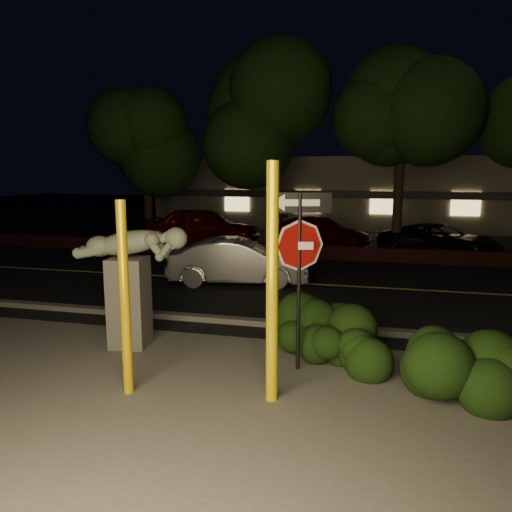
{
  "coord_description": "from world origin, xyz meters",
  "views": [
    {
      "loc": [
        1.93,
        -7.02,
        3.25
      ],
      "look_at": [
        -0.43,
        2.3,
        1.6
      ],
      "focal_mm": 35.0,
      "sensor_mm": 36.0,
      "label": 1
    }
  ],
  "objects_px": {
    "yellow_pole_left": "(125,300)",
    "silver_sedan": "(239,262)",
    "parked_car_darkred": "(320,232)",
    "sculpture": "(130,274)",
    "signpost": "(299,246)",
    "parked_car_dark": "(439,241)",
    "yellow_pole_right": "(272,285)",
    "parked_car_red": "(203,227)"
  },
  "relations": [
    {
      "from": "signpost",
      "to": "silver_sedan",
      "type": "height_order",
      "value": "signpost"
    },
    {
      "from": "yellow_pole_left",
      "to": "parked_car_darkred",
      "type": "height_order",
      "value": "yellow_pole_left"
    },
    {
      "from": "parked_car_darkred",
      "to": "parked_car_red",
      "type": "bearing_deg",
      "value": 118.33
    },
    {
      "from": "parked_car_red",
      "to": "sculpture",
      "type": "bearing_deg",
      "value": -167.99
    },
    {
      "from": "parked_car_darkred",
      "to": "parked_car_dark",
      "type": "relative_size",
      "value": 0.99
    },
    {
      "from": "yellow_pole_right",
      "to": "signpost",
      "type": "height_order",
      "value": "yellow_pole_right"
    },
    {
      "from": "parked_car_darkred",
      "to": "parked_car_dark",
      "type": "bearing_deg",
      "value": -89.8
    },
    {
      "from": "yellow_pole_right",
      "to": "sculpture",
      "type": "xyz_separation_m",
      "value": [
        -3.0,
        1.55,
        -0.3
      ]
    },
    {
      "from": "parked_car_darkred",
      "to": "sculpture",
      "type": "bearing_deg",
      "value": -171.19
    },
    {
      "from": "sculpture",
      "to": "parked_car_red",
      "type": "xyz_separation_m",
      "value": [
        -3.09,
        12.22,
        -0.55
      ]
    },
    {
      "from": "silver_sedan",
      "to": "parked_car_dark",
      "type": "distance_m",
      "value": 8.8
    },
    {
      "from": "yellow_pole_left",
      "to": "silver_sedan",
      "type": "bearing_deg",
      "value": 93.41
    },
    {
      "from": "yellow_pole_right",
      "to": "parked_car_darkred",
      "type": "distance_m",
      "value": 14.86
    },
    {
      "from": "yellow_pole_left",
      "to": "parked_car_red",
      "type": "bearing_deg",
      "value": 105.87
    },
    {
      "from": "silver_sedan",
      "to": "parked_car_dark",
      "type": "relative_size",
      "value": 0.9
    },
    {
      "from": "yellow_pole_right",
      "to": "signpost",
      "type": "bearing_deg",
      "value": 81.51
    },
    {
      "from": "yellow_pole_left",
      "to": "parked_car_dark",
      "type": "height_order",
      "value": "yellow_pole_left"
    },
    {
      "from": "yellow_pole_right",
      "to": "silver_sedan",
      "type": "height_order",
      "value": "yellow_pole_right"
    },
    {
      "from": "parked_car_dark",
      "to": "yellow_pole_left",
      "type": "bearing_deg",
      "value": -177.36
    },
    {
      "from": "sculpture",
      "to": "parked_car_darkred",
      "type": "height_order",
      "value": "sculpture"
    },
    {
      "from": "sculpture",
      "to": "parked_car_red",
      "type": "distance_m",
      "value": 12.62
    },
    {
      "from": "sculpture",
      "to": "parked_car_dark",
      "type": "xyz_separation_m",
      "value": [
        6.58,
        11.82,
        -0.77
      ]
    },
    {
      "from": "yellow_pole_left",
      "to": "signpost",
      "type": "relative_size",
      "value": 0.98
    },
    {
      "from": "parked_car_darkred",
      "to": "yellow_pole_right",
      "type": "bearing_deg",
      "value": -158.78
    },
    {
      "from": "signpost",
      "to": "parked_car_red",
      "type": "bearing_deg",
      "value": 103.04
    },
    {
      "from": "signpost",
      "to": "parked_car_darkred",
      "type": "height_order",
      "value": "signpost"
    },
    {
      "from": "yellow_pole_left",
      "to": "yellow_pole_right",
      "type": "relative_size",
      "value": 0.84
    },
    {
      "from": "yellow_pole_right",
      "to": "signpost",
      "type": "relative_size",
      "value": 1.16
    },
    {
      "from": "parked_car_darkred",
      "to": "silver_sedan",
      "type": "bearing_deg",
      "value": -173.39
    },
    {
      "from": "sculpture",
      "to": "signpost",
      "type": "bearing_deg",
      "value": -14.29
    },
    {
      "from": "parked_car_red",
      "to": "parked_car_darkred",
      "type": "height_order",
      "value": "parked_car_red"
    },
    {
      "from": "parked_car_red",
      "to": "parked_car_dark",
      "type": "bearing_deg",
      "value": -94.56
    },
    {
      "from": "sculpture",
      "to": "parked_car_darkred",
      "type": "xyz_separation_m",
      "value": [
        1.87,
        13.23,
        -0.74
      ]
    },
    {
      "from": "signpost",
      "to": "parked_car_darkred",
      "type": "distance_m",
      "value": 13.73
    },
    {
      "from": "yellow_pole_left",
      "to": "yellow_pole_right",
      "type": "xyz_separation_m",
      "value": [
        2.09,
        0.29,
        0.26
      ]
    },
    {
      "from": "yellow_pole_right",
      "to": "silver_sedan",
      "type": "bearing_deg",
      "value": 109.77
    },
    {
      "from": "silver_sedan",
      "to": "parked_car_dark",
      "type": "xyz_separation_m",
      "value": [
        6.11,
        6.33,
        -0.04
      ]
    },
    {
      "from": "yellow_pole_left",
      "to": "parked_car_red",
      "type": "relative_size",
      "value": 0.58
    },
    {
      "from": "yellow_pole_left",
      "to": "sculpture",
      "type": "bearing_deg",
      "value": 116.14
    },
    {
      "from": "yellow_pole_left",
      "to": "silver_sedan",
      "type": "relative_size",
      "value": 0.71
    },
    {
      "from": "sculpture",
      "to": "parked_car_dark",
      "type": "bearing_deg",
      "value": 53.07
    },
    {
      "from": "parked_car_dark",
      "to": "parked_car_red",
      "type": "bearing_deg",
      "value": 112.8
    }
  ]
}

